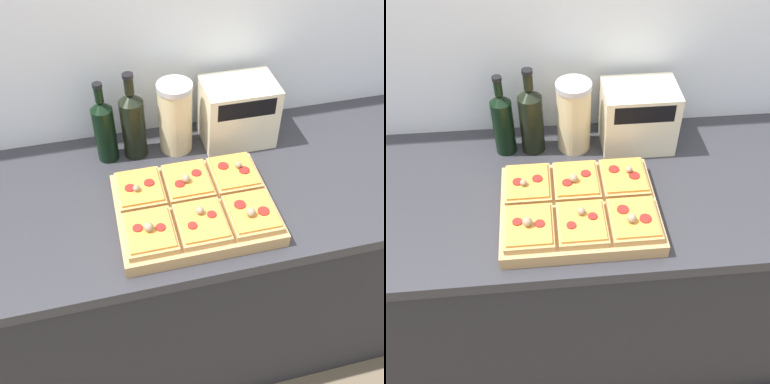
% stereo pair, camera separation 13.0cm
% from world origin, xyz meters
% --- Properties ---
extents(wall_back, '(6.00, 0.06, 2.50)m').
position_xyz_m(wall_back, '(0.00, 0.67, 1.25)').
color(wall_back, silver).
rests_on(wall_back, ground_plane).
extents(kitchen_counter, '(2.63, 0.67, 0.93)m').
position_xyz_m(kitchen_counter, '(0.00, 0.32, 0.47)').
color(kitchen_counter, '#232328').
rests_on(kitchen_counter, ground_plane).
extents(cutting_board, '(0.45, 0.36, 0.04)m').
position_xyz_m(cutting_board, '(-0.04, 0.21, 0.95)').
color(cutting_board, tan).
rests_on(cutting_board, kitchen_counter).
extents(pizza_slice_back_left, '(0.13, 0.16, 0.05)m').
position_xyz_m(pizza_slice_back_left, '(-0.19, 0.29, 0.99)').
color(pizza_slice_back_left, tan).
rests_on(pizza_slice_back_left, cutting_board).
extents(pizza_slice_back_center, '(0.13, 0.16, 0.05)m').
position_xyz_m(pizza_slice_back_center, '(-0.04, 0.29, 0.99)').
color(pizza_slice_back_center, tan).
rests_on(pizza_slice_back_center, cutting_board).
extents(pizza_slice_back_right, '(0.13, 0.16, 0.05)m').
position_xyz_m(pizza_slice_back_right, '(0.10, 0.29, 0.99)').
color(pizza_slice_back_right, tan).
rests_on(pizza_slice_back_right, cutting_board).
extents(pizza_slice_front_left, '(0.13, 0.16, 0.05)m').
position_xyz_m(pizza_slice_front_left, '(-0.19, 0.12, 0.99)').
color(pizza_slice_front_left, tan).
rests_on(pizza_slice_front_left, cutting_board).
extents(pizza_slice_front_center, '(0.13, 0.16, 0.05)m').
position_xyz_m(pizza_slice_front_center, '(-0.04, 0.12, 0.99)').
color(pizza_slice_front_center, tan).
rests_on(pizza_slice_front_center, cutting_board).
extents(pizza_slice_front_right, '(0.13, 0.16, 0.05)m').
position_xyz_m(pizza_slice_front_right, '(0.10, 0.12, 0.99)').
color(pizza_slice_front_right, tan).
rests_on(pizza_slice_front_right, cutting_board).
extents(olive_oil_bottle, '(0.07, 0.07, 0.28)m').
position_xyz_m(olive_oil_bottle, '(-0.26, 0.52, 1.05)').
color(olive_oil_bottle, black).
rests_on(olive_oil_bottle, kitchen_counter).
extents(wine_bottle, '(0.08, 0.08, 0.30)m').
position_xyz_m(wine_bottle, '(-0.17, 0.52, 1.06)').
color(wine_bottle, black).
rests_on(wine_bottle, kitchen_counter).
extents(grain_jar_tall, '(0.11, 0.11, 0.25)m').
position_xyz_m(grain_jar_tall, '(-0.03, 0.52, 1.06)').
color(grain_jar_tall, beige).
rests_on(grain_jar_tall, kitchen_counter).
extents(toaster_oven, '(0.26, 0.17, 0.22)m').
position_xyz_m(toaster_oven, '(0.18, 0.52, 1.04)').
color(toaster_oven, beige).
rests_on(toaster_oven, kitchen_counter).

